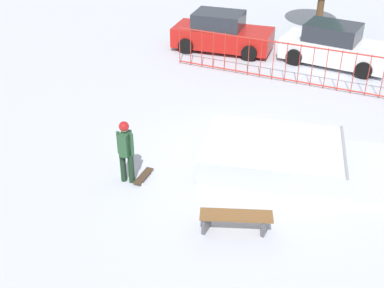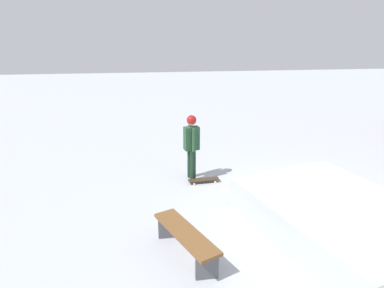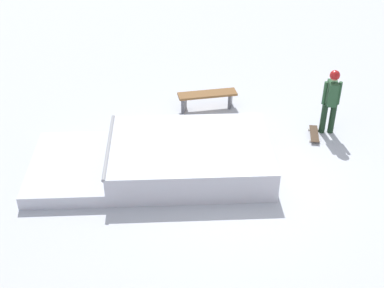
% 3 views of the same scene
% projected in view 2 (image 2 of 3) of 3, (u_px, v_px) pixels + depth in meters
% --- Properties ---
extents(ground_plane, '(60.00, 60.00, 0.00)m').
position_uv_depth(ground_plane, '(311.00, 214.00, 7.05)').
color(ground_plane, '#B2B7C1').
extents(skate_ramp, '(5.88, 3.86, 0.74)m').
position_uv_depth(skate_ramp, '(361.00, 236.00, 5.72)').
color(skate_ramp, silver).
rests_on(skate_ramp, ground).
extents(skater, '(0.43, 0.41, 1.73)m').
position_uv_depth(skater, '(192.00, 143.00, 8.49)').
color(skater, black).
rests_on(skater, ground).
extents(skateboard, '(0.30, 0.81, 0.09)m').
position_uv_depth(skateboard, '(204.00, 180.00, 8.54)').
color(skateboard, '#3F2D1E').
rests_on(skateboard, ground).
extents(park_bench, '(1.63, 0.98, 0.48)m').
position_uv_depth(park_bench, '(186.00, 238.00, 5.59)').
color(park_bench, brown).
rests_on(park_bench, ground).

